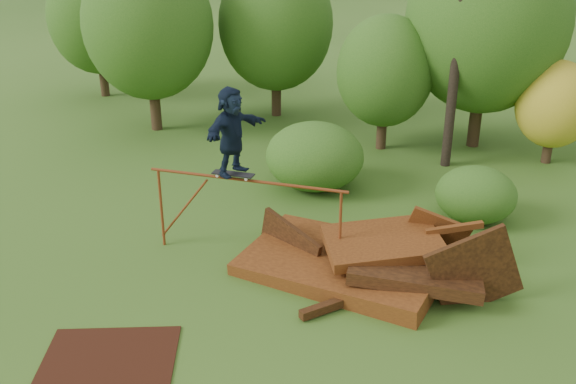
# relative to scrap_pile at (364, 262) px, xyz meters

# --- Properties ---
(ground) EXTENTS (240.00, 240.00, 0.00)m
(ground) POSITION_rel_scrap_pile_xyz_m (-0.88, -1.72, -0.32)
(ground) COLOR #2D5116
(ground) RESTS_ON ground
(scrap_pile) EXTENTS (5.87, 3.71, 1.99)m
(scrap_pile) POSITION_rel_scrap_pile_xyz_m (0.00, 0.00, 0.00)
(scrap_pile) COLOR #44200C
(scrap_pile) RESTS_ON ground
(grind_rail) EXTENTS (4.34, 0.32, 1.86)m
(grind_rail) POSITION_rel_scrap_pile_xyz_m (-2.55, 0.17, 1.12)
(grind_rail) COLOR maroon
(grind_rail) RESTS_ON ground
(skateboard) EXTENTS (0.90, 0.29, 0.09)m
(skateboard) POSITION_rel_scrap_pile_xyz_m (-2.83, 0.18, 1.61)
(skateboard) COLOR black
(skateboard) RESTS_ON grind_rail
(skater) EXTENTS (1.15, 1.78, 1.83)m
(skater) POSITION_rel_scrap_pile_xyz_m (-2.83, 0.18, 2.55)
(skater) COLOR black
(skater) RESTS_ON skateboard
(flat_plate) EXTENTS (2.57, 2.14, 0.03)m
(flat_plate) POSITION_rel_scrap_pile_xyz_m (-3.81, -3.67, -0.30)
(flat_plate) COLOR black
(flat_plate) RESTS_ON ground
(tree_0) EXTENTS (4.27, 4.27, 6.03)m
(tree_0) POSITION_rel_scrap_pile_xyz_m (-8.34, 8.18, 3.25)
(tree_0) COLOR black
(tree_0) RESTS_ON ground
(tree_1) EXTENTS (4.07, 4.07, 5.67)m
(tree_1) POSITION_rel_scrap_pile_xyz_m (-4.72, 10.84, 3.00)
(tree_1) COLOR black
(tree_1) RESTS_ON ground
(tree_2) EXTENTS (2.99, 2.99, 4.21)m
(tree_2) POSITION_rel_scrap_pile_xyz_m (-0.53, 8.04, 2.17)
(tree_2) COLOR black
(tree_2) RESTS_ON ground
(tree_3) EXTENTS (4.90, 4.90, 6.79)m
(tree_3) POSITION_rel_scrap_pile_xyz_m (2.34, 9.00, 3.65)
(tree_3) COLOR black
(tree_3) RESTS_ON ground
(tree_4) EXTENTS (2.24, 2.24, 3.10)m
(tree_4) POSITION_rel_scrap_pile_xyz_m (4.46, 7.94, 1.48)
(tree_4) COLOR black
(tree_4) RESTS_ON ground
(tree_6) EXTENTS (3.82, 3.82, 5.34)m
(tree_6) POSITION_rel_scrap_pile_xyz_m (-12.32, 11.87, 2.82)
(tree_6) COLOR black
(tree_6) RESTS_ON ground
(shrub_left) EXTENTS (2.66, 2.45, 1.84)m
(shrub_left) POSITION_rel_scrap_pile_xyz_m (-1.94, 4.33, 0.60)
(shrub_left) COLOR #1F4B14
(shrub_left) RESTS_ON ground
(shrub_right) EXTENTS (1.93, 1.77, 1.37)m
(shrub_right) POSITION_rel_scrap_pile_xyz_m (2.25, 3.26, 0.37)
(shrub_right) COLOR #1F4B14
(shrub_right) RESTS_ON ground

